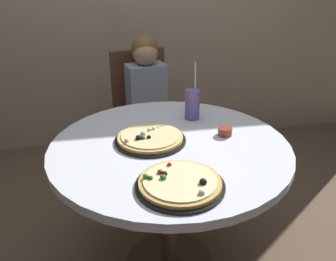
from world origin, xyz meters
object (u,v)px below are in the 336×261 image
pizza_veggie (150,138)px  soda_cup (192,104)px  pizza_cheese (180,183)px  chair_wooden (143,108)px  diner_child (150,124)px  sauce_bowl (225,131)px  dining_table (170,164)px

pizza_veggie → soda_cup: soda_cup is taller
pizza_cheese → soda_cup: soda_cup is taller
pizza_veggie → pizza_cheese: (0.06, -0.40, 0.00)m
pizza_cheese → chair_wooden: bearing=89.6°
pizza_cheese → soda_cup: 0.67m
diner_child → pizza_cheese: bearing=-91.9°
pizza_veggie → soda_cup: bearing=41.7°
soda_cup → pizza_cheese: bearing=-107.6°
chair_wooden → soda_cup: size_ratio=3.10×
chair_wooden → pizza_cheese: 1.39m
pizza_veggie → sauce_bowl: bearing=0.5°
sauce_bowl → soda_cup: bearing=115.9°
chair_wooden → sauce_bowl: (0.30, -0.96, 0.24)m
pizza_veggie → sauce_bowl: (0.37, 0.00, 0.00)m
dining_table → sauce_bowl: (0.29, 0.05, 0.13)m
diner_child → sauce_bowl: 0.88m
dining_table → sauce_bowl: sauce_bowl is taller
chair_wooden → soda_cup: (0.19, -0.73, 0.30)m
diner_child → soda_cup: size_ratio=3.53×
dining_table → sauce_bowl: size_ratio=16.13×
dining_table → chair_wooden: 1.02m
diner_child → sauce_bowl: bearing=-70.9°
pizza_cheese → soda_cup: size_ratio=1.13×
diner_child → soda_cup: 0.67m
chair_wooden → pizza_veggie: bearing=-94.1°
dining_table → diner_child: bearing=89.0°
pizza_veggie → dining_table: bearing=-29.9°
pizza_veggie → soda_cup: size_ratio=1.11×
diner_child → sauce_bowl: (0.27, -0.78, 0.29)m
soda_cup → diner_child: bearing=106.1°
dining_table → diner_child: (0.01, 0.84, -0.16)m
chair_wooden → soda_cup: soda_cup is taller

